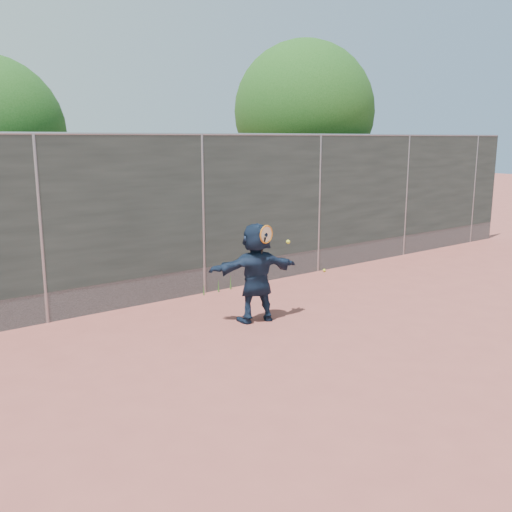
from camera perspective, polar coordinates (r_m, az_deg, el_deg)
ground at (r=8.47m, az=7.74°, el=-8.66°), size 80.00×80.00×0.00m
player at (r=9.18m, az=0.00°, el=-1.65°), size 1.58×0.85×1.62m
ball_ground at (r=12.82m, az=6.85°, el=-1.44°), size 0.07×0.07×0.07m
fence at (r=10.78m, az=-5.34°, el=4.47°), size 20.00×0.06×3.03m
swing_action at (r=8.97m, az=1.24°, el=1.98°), size 0.69×0.15×0.51m
tree_right at (r=15.35m, az=5.21°, el=13.76°), size 3.78×3.60×5.39m
weed_clump at (r=11.11m, az=-3.59°, el=-2.89°), size 0.68×0.07×0.30m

